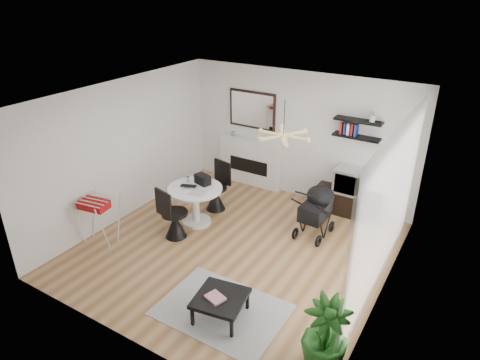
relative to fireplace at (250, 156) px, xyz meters
The scene contains 25 objects.
floor 2.75m from the fireplace, 65.59° to the right, with size 5.00×5.00×0.00m, color brown.
ceiling 3.34m from the fireplace, 65.59° to the right, with size 5.00×5.00×0.00m, color white.
wall_back 1.29m from the fireplace, ahead, with size 5.00×5.00×0.00m, color white.
wall_left 2.88m from the fireplace, 120.01° to the right, with size 5.00×5.00×0.00m, color white.
wall_right 4.39m from the fireplace, 33.95° to the right, with size 5.00×5.00×0.00m, color white.
sheer_curtain 4.20m from the fireplace, 32.43° to the right, with size 0.04×3.60×2.60m, color white.
fireplace is the anchor object (origin of this frame).
shelf_lower 2.52m from the fireplace, ahead, with size 0.90×0.25×0.04m, color black.
shelf_upper 2.65m from the fireplace, ahead, with size 0.90×0.25×0.04m, color black.
pendant_lamp 3.15m from the fireplace, 49.71° to the right, with size 0.90×0.90×0.10m, color #DABB72, non-canonical shape.
tv_console 2.39m from the fireplace, ahead, with size 1.29×0.45×0.48m, color black.
crt_tv 2.37m from the fireplace, ahead, with size 0.57×0.50×0.50m.
dining_table 2.06m from the fireplace, 90.40° to the right, with size 1.04×1.04×0.76m.
laptop 2.13m from the fireplace, 93.59° to the right, with size 0.31×0.20×0.02m, color black.
black_bag 1.84m from the fireplace, 89.74° to the right, with size 0.31×0.18×0.18m, color black.
newspaper 2.20m from the fireplace, 85.94° to the right, with size 0.32×0.26×0.01m, color beige.
drinking_glass 1.92m from the fireplace, 99.08° to the right, with size 0.06×0.06×0.09m, color white.
chair_far 1.44m from the fireplace, 89.86° to the right, with size 0.50×0.52×1.01m.
chair_near 2.69m from the fireplace, 91.04° to the right, with size 0.51×0.53×1.01m.
drying_rack 3.66m from the fireplace, 107.17° to the right, with size 0.67×0.64×0.89m.
stroller 2.43m from the fireplace, 29.88° to the right, with size 0.55×0.86×1.03m.
rug 4.27m from the fireplace, 65.37° to the right, with size 1.78×1.28×0.01m, color #989898.
coffee_table 4.36m from the fireplace, 65.30° to the right, with size 0.78×0.78×0.35m.
magazines 4.41m from the fireplace, 66.08° to the right, with size 0.25×0.20×0.04m, color #DA3653.
potted_plant 5.22m from the fireplace, 50.05° to the right, with size 0.57×0.57×1.02m, color #1B5217.
Camera 1 is at (3.36, -5.33, 4.33)m, focal length 32.00 mm.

